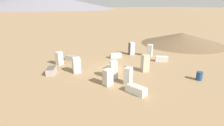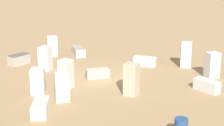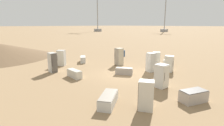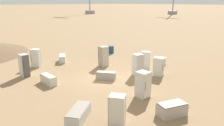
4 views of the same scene
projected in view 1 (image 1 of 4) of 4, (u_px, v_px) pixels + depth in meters
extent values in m
plane|color=#937551|center=(114.00, 69.00, 20.10)|extent=(1000.00, 1000.00, 0.00)
cone|color=gray|center=(43.00, 1.00, 295.56)|extent=(247.66, 247.66, 25.71)
cone|color=brown|center=(182.00, 38.00, 32.73)|extent=(15.05, 15.05, 2.05)
cube|color=#B2A88E|center=(145.00, 63.00, 19.03)|extent=(0.84, 0.79, 1.87)
cube|color=gray|center=(144.00, 62.00, 19.36)|extent=(0.71, 0.15, 1.80)
cylinder|color=#2D2D2D|center=(146.00, 61.00, 19.43)|extent=(0.02, 0.02, 0.65)
cube|color=silver|center=(150.00, 50.00, 24.74)|extent=(1.04, 1.02, 1.68)
cube|color=beige|center=(147.00, 50.00, 24.89)|extent=(0.62, 0.52, 1.61)
cylinder|color=#2D2D2D|center=(148.00, 49.00, 25.11)|extent=(0.02, 0.02, 0.59)
cube|color=silver|center=(77.00, 65.00, 18.71)|extent=(0.76, 0.75, 1.67)
cube|color=beige|center=(73.00, 66.00, 18.56)|extent=(0.06, 0.70, 1.60)
cylinder|color=#2D2D2D|center=(72.00, 64.00, 18.74)|extent=(0.02, 0.02, 0.58)
cube|color=white|center=(136.00, 90.00, 14.38)|extent=(1.31, 1.88, 0.63)
cube|color=#BCB7AD|center=(136.00, 86.00, 14.28)|extent=(1.26, 1.81, 0.04)
cube|color=#A89E93|center=(51.00, 71.00, 18.47)|extent=(1.30, 1.70, 0.66)
cube|color=#56514C|center=(51.00, 68.00, 18.36)|extent=(1.25, 1.64, 0.04)
cube|color=#A89E93|center=(113.00, 66.00, 20.05)|extent=(1.56, 1.31, 0.57)
cube|color=gray|center=(113.00, 64.00, 19.95)|extent=(1.50, 1.25, 0.04)
cube|color=beige|center=(116.00, 56.00, 24.13)|extent=(1.63, 0.62, 0.62)
cube|color=beige|center=(116.00, 53.00, 24.02)|extent=(1.56, 0.59, 0.04)
cube|color=beige|center=(128.00, 76.00, 15.96)|extent=(0.94, 0.89, 1.61)
cube|color=silver|center=(125.00, 75.00, 16.10)|extent=(0.62, 0.45, 1.55)
cylinder|color=#2D2D2D|center=(126.00, 73.00, 16.31)|extent=(0.02, 0.02, 0.56)
cube|color=silver|center=(114.00, 70.00, 17.25)|extent=(0.81, 0.85, 1.79)
cube|color=#BCB7AD|center=(117.00, 69.00, 17.31)|extent=(0.21, 0.66, 1.72)
cylinder|color=#2D2D2D|center=(118.00, 69.00, 17.06)|extent=(0.02, 0.02, 0.63)
cube|color=silver|center=(162.00, 59.00, 22.56)|extent=(1.63, 1.36, 0.65)
cube|color=silver|center=(162.00, 57.00, 22.45)|extent=(1.57, 1.31, 0.04)
cube|color=beige|center=(59.00, 58.00, 21.24)|extent=(0.94, 0.89, 1.59)
cube|color=gray|center=(62.00, 58.00, 21.56)|extent=(0.34, 0.50, 1.53)
cylinder|color=#2D2D2D|center=(63.00, 57.00, 21.45)|extent=(0.02, 0.02, 0.56)
cube|color=silver|center=(132.00, 48.00, 25.57)|extent=(0.74, 0.60, 1.83)
cube|color=#56514C|center=(129.00, 49.00, 25.40)|extent=(0.05, 0.56, 1.75)
cylinder|color=#2D2D2D|center=(129.00, 48.00, 25.53)|extent=(0.02, 0.02, 0.64)
cube|color=silver|center=(108.00, 77.00, 15.78)|extent=(0.90, 0.87, 1.52)
cube|color=beige|center=(105.00, 78.00, 15.53)|extent=(0.25, 0.63, 1.46)
cylinder|color=#2D2D2D|center=(103.00, 77.00, 15.64)|extent=(0.02, 0.02, 0.53)
cube|color=silver|center=(72.00, 58.00, 23.00)|extent=(1.70, 2.01, 0.57)
cube|color=gray|center=(72.00, 56.00, 22.90)|extent=(1.63, 1.93, 0.04)
cylinder|color=navy|center=(199.00, 76.00, 16.93)|extent=(0.59, 0.59, 0.85)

